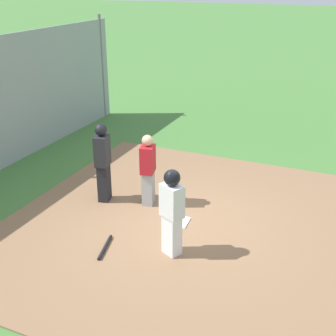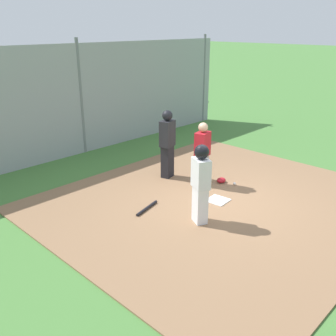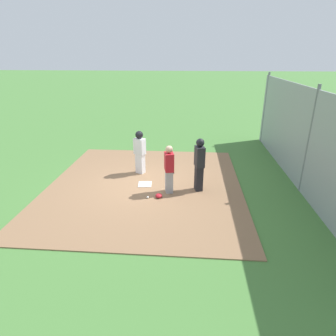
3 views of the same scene
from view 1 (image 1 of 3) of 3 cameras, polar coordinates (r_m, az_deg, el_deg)
name	(u,v)px [view 1 (image 1 of 3)]	position (r m, az deg, el deg)	size (l,w,h in m)	color
ground_plane	(177,223)	(8.87, 1.18, -7.05)	(140.00, 140.00, 0.00)	#477A38
dirt_infield	(177,222)	(8.86, 1.18, -6.97)	(7.20, 6.40, 0.03)	#896647
home_plate	(177,221)	(8.85, 1.18, -6.83)	(0.44, 0.44, 0.02)	white
catcher	(148,169)	(9.19, -2.58, -0.17)	(0.43, 0.34, 1.54)	#9E9EA3
umpire	(103,161)	(9.39, -8.32, 0.87)	(0.43, 0.34, 1.72)	black
runner	(172,208)	(7.49, 0.50, -5.09)	(0.40, 0.46, 1.59)	silver
baseball_bat	(105,247)	(8.12, -8.03, -9.98)	(0.06, 0.06, 0.74)	black
catcher_mask	(169,195)	(9.74, 0.11, -3.46)	(0.24, 0.20, 0.12)	#B21923
baseball	(184,197)	(9.71, 2.10, -3.72)	(0.07, 0.07, 0.07)	white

